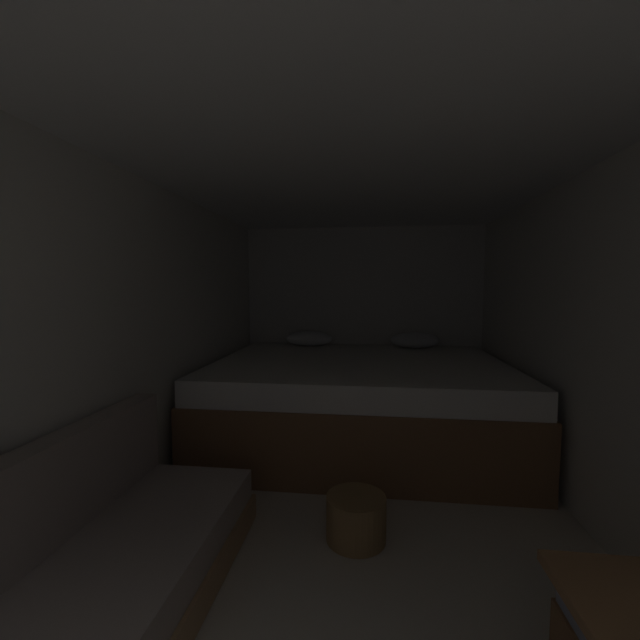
% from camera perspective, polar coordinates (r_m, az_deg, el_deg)
% --- Properties ---
extents(ground_plane, '(6.74, 6.74, 0.00)m').
position_cam_1_polar(ground_plane, '(2.50, 4.51, -27.94)').
color(ground_plane, beige).
extents(wall_back, '(2.68, 0.05, 2.01)m').
position_cam_1_polar(wall_back, '(4.52, 5.98, 0.27)').
color(wall_back, silver).
rests_on(wall_back, ground).
extents(wall_left, '(0.05, 4.74, 2.01)m').
position_cam_1_polar(wall_left, '(2.55, -26.41, -3.51)').
color(wall_left, silver).
rests_on(wall_left, ground).
extents(wall_right, '(0.05, 4.74, 2.01)m').
position_cam_1_polar(wall_right, '(2.46, 37.10, -4.26)').
color(wall_right, silver).
rests_on(wall_right, ground).
extents(ceiling_slab, '(2.68, 4.74, 0.05)m').
position_cam_1_polar(ceiling_slab, '(2.22, 4.86, 22.72)').
color(ceiling_slab, white).
rests_on(ceiling_slab, wall_left).
extents(bed, '(2.46, 1.94, 0.88)m').
position_cam_1_polar(bed, '(3.61, 5.55, -11.18)').
color(bed, brown).
rests_on(bed, ground).
extents(sofa_left, '(0.71, 2.09, 0.72)m').
position_cam_1_polar(sofa_left, '(1.93, -33.95, -31.91)').
color(sofa_left, tan).
rests_on(sofa_left, ground).
extents(wicker_basket, '(0.32, 0.32, 0.24)m').
position_cam_1_polar(wicker_basket, '(2.39, 5.14, -26.21)').
color(wicker_basket, olive).
rests_on(wicker_basket, ground).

